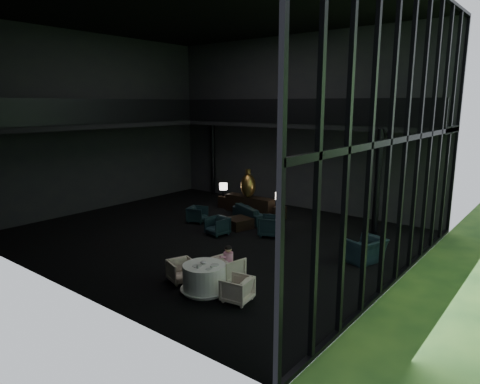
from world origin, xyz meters
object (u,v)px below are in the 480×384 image
Objects in this scene: child at (228,256)px; table_lamp_left at (223,187)px; dining_chair_north at (229,267)px; coffee_table at (239,223)px; lounge_armchair_east at (271,224)px; side_table_right at (279,213)px; table_lamp_right at (280,197)px; bronze_urn at (248,185)px; lounge_armchair_west at (197,214)px; sofa at (252,210)px; dining_chair_east at (237,289)px; console at (250,205)px; side_table_left at (225,202)px; dining_chair_west at (181,271)px; lounge_armchair_south at (217,225)px; window_armchair at (364,244)px; dining_table at (204,280)px.

table_lamp_left is at bearing -48.61° from child.
coffee_table is at bearing -43.31° from dining_chair_north.
lounge_armchair_east is (4.29, -2.29, -0.56)m from table_lamp_left.
table_lamp_right reaches higher than side_table_right.
lounge_armchair_east is at bearing -38.48° from bronze_urn.
lounge_armchair_east is (3.48, 0.34, 0.11)m from lounge_armchair_west.
sofa reaches higher than dining_chair_east.
side_table_left is at bearing 174.33° from console.
sofa is (2.41, -1.04, 0.16)m from side_table_left.
dining_chair_east reaches higher than side_table_left.
dining_chair_west is at bearing 40.66° from child.
lounge_armchair_east reaches higher than lounge_armchair_south.
dining_chair_west is (-3.38, -4.67, -0.25)m from window_armchair.
side_table_left is 0.43× the size of window_armchair.
coffee_table is (-0.50, -2.22, -0.05)m from side_table_right.
child is (4.12, -6.45, 0.35)m from console.
table_lamp_left is (-1.60, 0.16, -0.30)m from bronze_urn.
dining_table is (4.07, -7.27, -0.98)m from bronze_urn.
window_armchair is (5.48, 0.77, 0.18)m from lounge_armchair_south.
dining_chair_west is (3.91, -4.71, -0.04)m from lounge_armchair_west.
dining_chair_west is (4.72, -7.47, 0.03)m from side_table_left.
lounge_armchair_south reaches higher than dining_chair_west.
console is at bearing -150.83° from lounge_armchair_east.
lounge_armchair_south reaches higher than side_table_left.
table_lamp_left is 3.20m from table_lamp_right.
dining_chair_north reaches higher than dining_chair_east.
lounge_armchair_west is at bearing -132.34° from table_lamp_right.
dining_chair_west is at bearing -158.88° from lounge_armchair_west.
table_lamp_left is (-1.60, 0.04, 0.63)m from console.
side_table_right is 0.72m from table_lamp_right.
table_lamp_right is 1.32m from sofa.
dining_table is 1.04m from dining_chair_east.
window_armchair is at bearing 63.42° from lounge_armchair_east.
coffee_table is at bearing -96.73° from lounge_armchair_west.
lounge_armchair_south is 4.24m from dining_chair_north.
console is at bearing 118.86° from dining_table.
lounge_armchair_south is 5.02m from dining_table.
bronze_urn is 1.96× the size of table_lamp_right.
bronze_urn is 2.15× the size of child.
table_lamp_right is at bearing -99.60° from window_armchair.
dining_chair_north is (2.46, -6.38, 0.10)m from side_table_right.
child is (5.72, -6.61, 0.46)m from side_table_left.
coffee_table is 1.57× the size of child.
window_armchair is (8.10, -2.67, -0.46)m from table_lamp_left.
lounge_armchair_south is (-0.57, -3.42, 0.12)m from side_table_right.
side_table_left is 10.03m from dining_chair_east.
window_armchair reaches higher than dining_chair_north.
dining_chair_west is (0.43, -5.05, -0.15)m from lounge_armchair_east.
child reaches higher than side_table_left.
child reaches higher than dining_chair_west.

